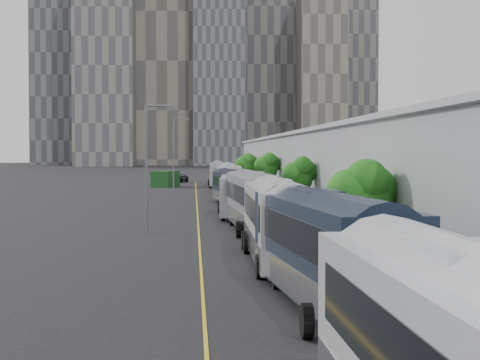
{
  "coord_description": "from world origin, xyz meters",
  "views": [
    {
      "loc": [
        -1.83,
        -5.31,
        5.3
      ],
      "look_at": [
        1.98,
        60.32,
        3.0
      ],
      "focal_mm": 60.0,
      "sensor_mm": 36.0,
      "label": 1
    }
  ],
  "objects": [
    {
      "name": "shipping_container",
      "position": [
        -6.11,
        117.0,
        1.21
      ],
      "size": [
        4.36,
        6.23,
        2.43
      ],
      "primitive_type": "cube",
      "rotation": [
        0.0,
        0.0,
        -0.32
      ],
      "color": "#133D16",
      "rests_on": "ground"
    },
    {
      "name": "bus_4",
      "position": [
        1.65,
        60.56,
        1.51
      ],
      "size": [
        3.12,
        12.34,
        3.57
      ],
      "rotation": [
        0.0,
        0.0,
        -0.05
      ],
      "color": "#999CA2",
      "rests_on": "ground"
    },
    {
      "name": "sidewalk",
      "position": [
        9.0,
        55.0,
        0.06
      ],
      "size": [
        10.0,
        170.0,
        0.12
      ],
      "primitive_type": "cube",
      "color": "gray",
      "rests_on": "ground"
    },
    {
      "name": "bus_5",
      "position": [
        1.99,
        75.08,
        1.49
      ],
      "size": [
        3.58,
        12.24,
        3.53
      ],
      "rotation": [
        0.0,
        0.0,
        0.1
      ],
      "color": "black",
      "rests_on": "ground"
    },
    {
      "name": "depot",
      "position": [
        12.99,
        55.0,
        3.51
      ],
      "size": [
        12.45,
        160.4,
        7.2
      ],
      "color": "gray",
      "rests_on": "ground"
    },
    {
      "name": "bus_9",
      "position": [
        2.69,
        130.64,
        1.52
      ],
      "size": [
        3.74,
        12.55,
        3.61
      ],
      "rotation": [
        0.0,
        0.0,
        -0.1
      ],
      "color": "black",
      "rests_on": "ground"
    },
    {
      "name": "bus_2",
      "position": [
        2.27,
        32.67,
        1.67
      ],
      "size": [
        3.01,
        13.58,
        3.96
      ],
      "rotation": [
        0.0,
        0.0,
        -0.02
      ],
      "color": "silver",
      "rests_on": "ground"
    },
    {
      "name": "bus_3",
      "position": [
        2.29,
        48.8,
        1.67
      ],
      "size": [
        3.35,
        13.62,
        3.95
      ],
      "rotation": [
        0.0,
        0.0,
        0.05
      ],
      "color": "gray",
      "rests_on": "ground"
    },
    {
      "name": "suv",
      "position": [
        -4.55,
        134.85,
        0.72
      ],
      "size": [
        3.89,
        5.69,
        1.45
      ],
      "primitive_type": "imported",
      "rotation": [
        0.0,
        0.0,
        -0.31
      ],
      "color": "black",
      "rests_on": "ground"
    },
    {
      "name": "street_lamp_far",
      "position": [
        -4.09,
        92.68,
        5.45
      ],
      "size": [
        2.04,
        0.22,
        9.5
      ],
      "color": "#59595E",
      "rests_on": "ground"
    },
    {
      "name": "tree_4",
      "position": [
        5.38,
        103.74,
        3.68
      ],
      "size": [
        2.84,
        2.84,
        5.11
      ],
      "color": "black",
      "rests_on": "ground"
    },
    {
      "name": "skyline",
      "position": [
        -2.9,
        324.16,
        50.85
      ],
      "size": [
        145.0,
        64.0,
        120.0
      ],
      "color": "slate",
      "rests_on": "ground"
    },
    {
      "name": "bus_7",
      "position": [
        2.56,
        102.3,
        1.51
      ],
      "size": [
        3.66,
        12.41,
        3.57
      ],
      "rotation": [
        0.0,
        0.0,
        -0.1
      ],
      "color": "gray",
      "rests_on": "ground"
    },
    {
      "name": "tree_3",
      "position": [
        5.67,
        76.42,
        3.89
      ],
      "size": [
        2.26,
        2.26,
        5.04
      ],
      "color": "black",
      "rests_on": "ground"
    },
    {
      "name": "bus_1",
      "position": [
        2.71,
        21.89,
        1.66
      ],
      "size": [
        3.89,
        13.61,
        3.92
      ],
      "rotation": [
        0.0,
        0.0,
        0.09
      ],
      "color": "#151E30",
      "rests_on": "ground"
    },
    {
      "name": "tree_2",
      "position": [
        5.77,
        52.22,
        3.67
      ],
      "size": [
        2.06,
        2.06,
        4.73
      ],
      "color": "black",
      "rests_on": "ground"
    },
    {
      "name": "bus_8",
      "position": [
        1.95,
        116.84,
        1.64
      ],
      "size": [
        2.97,
        13.37,
        3.89
      ],
      "rotation": [
        0.0,
        0.0,
        -0.02
      ],
      "color": "#9A9BA3",
      "rests_on": "ground"
    },
    {
      "name": "bus_6",
      "position": [
        2.44,
        91.43,
        1.65
      ],
      "size": [
        2.98,
        13.44,
        3.91
      ],
      "rotation": [
        0.0,
        0.0,
        -0.02
      ],
      "color": "silver",
      "rests_on": "ground"
    },
    {
      "name": "tree_1",
      "position": [
        5.4,
        29.22,
        3.55
      ],
      "size": [
        2.8,
        2.8,
        4.96
      ],
      "color": "black",
      "rests_on": "ground"
    },
    {
      "name": "lane_line",
      "position": [
        -1.5,
        55.0,
        0.01
      ],
      "size": [
        0.12,
        160.0,
        0.02
      ],
      "primitive_type": "cube",
      "color": "gold",
      "rests_on": "ground"
    },
    {
      "name": "street_lamp_near",
      "position": [
        -4.76,
        47.98,
        4.91
      ],
      "size": [
        2.04,
        0.22,
        8.46
      ],
      "color": "#59595E",
      "rests_on": "ground"
    }
  ]
}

